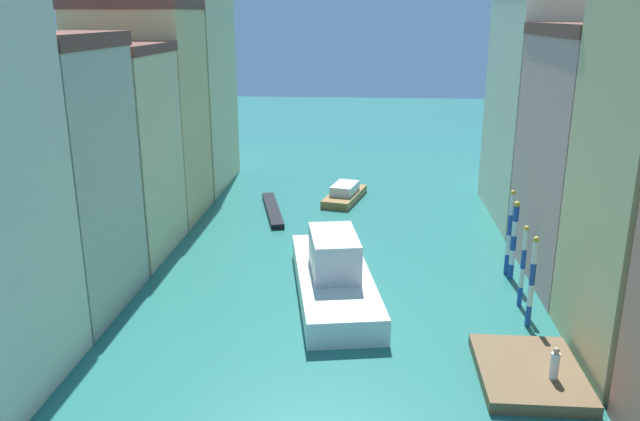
% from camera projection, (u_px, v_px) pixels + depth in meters
% --- Properties ---
extents(ground_plane, '(154.00, 154.00, 0.00)m').
position_uv_depth(ground_plane, '(344.00, 237.00, 43.79)').
color(ground_plane, '#28756B').
extents(building_left_1, '(8.08, 7.89, 13.89)m').
position_uv_depth(building_left_1, '(35.00, 177.00, 31.57)').
color(building_left_1, '#BCB299').
rests_on(building_left_1, ground).
extents(building_left_2, '(8.08, 7.91, 13.05)m').
position_uv_depth(building_left_2, '(102.00, 152.00, 39.39)').
color(building_left_2, beige).
rests_on(building_left_2, ground).
extents(building_left_3, '(8.08, 7.57, 15.68)m').
position_uv_depth(building_left_3, '(143.00, 112.00, 46.43)').
color(building_left_3, '#DBB77A').
rests_on(building_left_3, ground).
extents(building_left_4, '(8.08, 10.49, 18.22)m').
position_uv_depth(building_left_4, '(179.00, 82.00, 54.96)').
color(building_left_4, beige).
rests_on(building_left_4, ground).
extents(building_right_2, '(8.08, 10.94, 14.24)m').
position_uv_depth(building_right_2, '(609.00, 156.00, 35.34)').
color(building_right_2, tan).
rests_on(building_right_2, ground).
extents(building_right_3, '(8.08, 12.16, 17.53)m').
position_uv_depth(building_right_3, '(555.00, 100.00, 45.96)').
color(building_right_3, beige).
rests_on(building_right_3, ground).
extents(waterfront_dock, '(4.23, 5.52, 0.52)m').
position_uv_depth(waterfront_dock, '(529.00, 372.00, 26.76)').
color(waterfront_dock, brown).
rests_on(waterfront_dock, ground).
extents(person_on_dock, '(0.36, 0.36, 1.38)m').
position_uv_depth(person_on_dock, '(555.00, 364.00, 25.69)').
color(person_on_dock, white).
rests_on(person_on_dock, waterfront_dock).
extents(mooring_pole_0, '(0.30, 0.30, 4.68)m').
position_uv_depth(mooring_pole_0, '(532.00, 281.00, 30.59)').
color(mooring_pole_0, '#1E479E').
rests_on(mooring_pole_0, ground).
extents(mooring_pole_1, '(0.27, 0.27, 4.42)m').
position_uv_depth(mooring_pole_1, '(523.00, 265.00, 32.89)').
color(mooring_pole_1, '#1E479E').
rests_on(mooring_pole_1, ground).
extents(mooring_pole_2, '(0.35, 0.35, 4.66)m').
position_uv_depth(mooring_pole_2, '(514.00, 239.00, 36.29)').
color(mooring_pole_2, '#1E479E').
rests_on(mooring_pole_2, ground).
extents(mooring_pole_3, '(0.28, 0.28, 5.12)m').
position_uv_depth(mooring_pole_3, '(509.00, 232.00, 36.85)').
color(mooring_pole_3, '#1E479E').
rests_on(mooring_pole_3, ground).
extents(vaporetto_white, '(5.89, 12.61, 3.47)m').
position_uv_depth(vaporetto_white, '(334.00, 275.00, 34.57)').
color(vaporetto_white, white).
rests_on(vaporetto_white, ground).
extents(gondola_black, '(2.96, 8.56, 0.39)m').
position_uv_depth(gondola_black, '(273.00, 210.00, 49.25)').
color(gondola_black, black).
rests_on(gondola_black, ground).
extents(motorboat_0, '(3.61, 6.48, 1.38)m').
position_uv_depth(motorboat_0, '(345.00, 194.00, 52.37)').
color(motorboat_0, olive).
rests_on(motorboat_0, ground).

